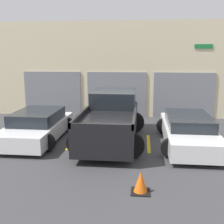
# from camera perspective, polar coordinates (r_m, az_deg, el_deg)

# --- Properties ---
(ground_plane) EXTENTS (28.00, 28.00, 0.00)m
(ground_plane) POSITION_cam_1_polar(r_m,az_deg,el_deg) (12.58, 0.56, -3.86)
(ground_plane) COLOR #3D3D3F
(shophouse_building) EXTENTS (15.42, 0.68, 5.09)m
(shophouse_building) POSITION_cam_1_polar(r_m,az_deg,el_deg) (15.42, 1.77, 8.41)
(shophouse_building) COLOR beige
(shophouse_building) RESTS_ON ground
(pickup_truck) EXTENTS (2.61, 5.15, 1.86)m
(pickup_truck) POSITION_cam_1_polar(r_m,az_deg,el_deg) (11.06, -0.12, -1.36)
(pickup_truck) COLOR black
(pickup_truck) RESTS_ON ground
(sedan_white) EXTENTS (2.22, 4.73, 1.13)m
(sedan_white) POSITION_cam_1_polar(r_m,az_deg,el_deg) (10.96, 15.23, -3.64)
(sedan_white) COLOR white
(sedan_white) RESTS_ON ground
(sedan_side) EXTENTS (2.26, 4.26, 1.17)m
(sedan_side) POSITION_cam_1_polar(r_m,az_deg,el_deg) (11.58, -14.91, -2.78)
(sedan_side) COLOR white
(sedan_side) RESTS_ON ground
(parking_stripe_far_left) EXTENTS (0.12, 2.20, 0.01)m
(parking_stripe_far_left) POSITION_cam_1_polar(r_m,az_deg,el_deg) (12.30, -21.26, -5.03)
(parking_stripe_far_left) COLOR gold
(parking_stripe_far_left) RESTS_ON ground
(parking_stripe_left) EXTENTS (0.12, 2.20, 0.01)m
(parking_stripe_left) POSITION_cam_1_polar(r_m,az_deg,el_deg) (11.27, -7.77, -5.82)
(parking_stripe_left) COLOR gold
(parking_stripe_left) RESTS_ON ground
(parking_stripe_centre) EXTENTS (0.12, 2.20, 0.01)m
(parking_stripe_centre) POSITION_cam_1_polar(r_m,az_deg,el_deg) (10.95, 7.43, -6.32)
(parking_stripe_centre) COLOR gold
(parking_stripe_centre) RESTS_ON ground
(traffic_cone) EXTENTS (0.47, 0.47, 0.55)m
(traffic_cone) POSITION_cam_1_polar(r_m,az_deg,el_deg) (7.18, 5.83, -14.12)
(traffic_cone) COLOR black
(traffic_cone) RESTS_ON ground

